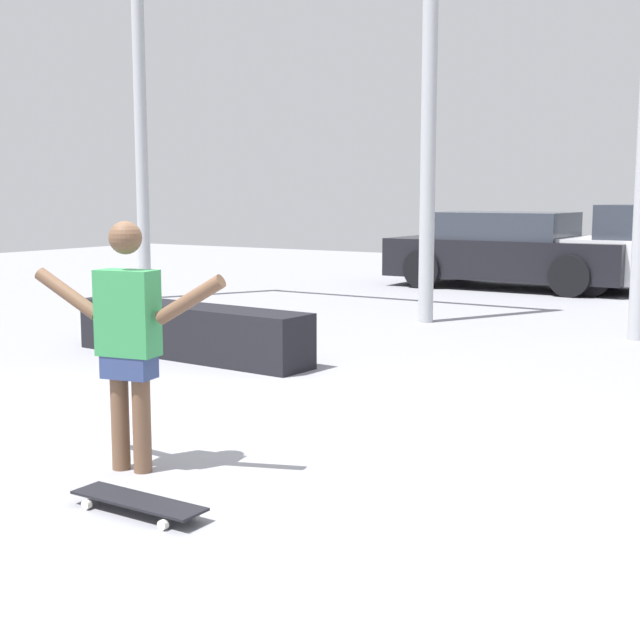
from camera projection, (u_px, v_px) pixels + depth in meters
name	position (u px, v px, depth m)	size (l,w,h in m)	color
ground_plane	(243.00, 433.00, 6.34)	(36.00, 36.00, 0.00)	gray
skateboarder	(128.00, 334.00, 5.36)	(1.31, 0.33, 1.53)	brown
skateboard	(138.00, 502.00, 4.74)	(0.81, 0.25, 0.08)	black
grind_box	(191.00, 332.00, 9.24)	(2.85, 0.53, 0.55)	black
canopy_support_left	(269.00, 84.00, 12.76)	(5.26, 0.20, 5.32)	#A5A8AD
parked_car_black	(509.00, 251.00, 16.13)	(4.34, 2.03, 1.37)	black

